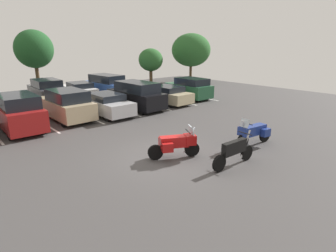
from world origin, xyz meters
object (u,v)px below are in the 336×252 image
at_px(motorcycle_second, 253,132).
at_px(car_black, 136,95).
at_px(motorcycle_touring, 176,143).
at_px(car_far_blue, 106,85).
at_px(car_green, 189,88).
at_px(car_far_white, 79,91).
at_px(car_silver, 105,104).
at_px(car_far_charcoal, 47,92).
at_px(car_tan, 66,105).
at_px(car_red, 18,113).
at_px(car_champagne, 165,94).
at_px(motorcycle_third, 234,151).

height_order(motorcycle_second, car_black, car_black).
height_order(motorcycle_touring, car_far_blue, car_far_blue).
relative_size(car_green, car_far_white, 0.89).
bearing_deg(car_silver, car_far_blue, 60.37).
relative_size(motorcycle_second, car_far_white, 0.46).
relative_size(motorcycle_second, car_green, 0.52).
bearing_deg(motorcycle_second, car_far_charcoal, 103.59).
distance_m(car_tan, car_black, 5.02).
distance_m(car_red, car_far_charcoal, 7.29).
height_order(car_far_white, car_far_blue, car_far_blue).
relative_size(car_green, car_far_blue, 0.87).
distance_m(motorcycle_touring, car_champagne, 11.24).
relative_size(car_tan, car_green, 1.10).
bearing_deg(car_far_charcoal, car_far_white, 2.38).
height_order(car_champagne, car_far_charcoal, car_far_charcoal).
relative_size(motorcycle_third, car_black, 0.47).
bearing_deg(car_champagne, car_red, -178.58).
bearing_deg(car_black, motorcycle_third, -105.17).
relative_size(motorcycle_third, car_champagne, 0.47).
distance_m(motorcycle_touring, car_tan, 9.10).
bearing_deg(motorcycle_third, car_red, 115.15).
bearing_deg(car_silver, car_champagne, 2.80).
distance_m(motorcycle_second, car_far_blue, 16.35).
relative_size(motorcycle_touring, car_champagne, 0.41).
bearing_deg(motorcycle_second, motorcycle_third, -163.17).
xyz_separation_m(motorcycle_touring, car_red, (-3.80, 8.54, 0.35)).
bearing_deg(car_red, car_far_white, 45.63).
distance_m(motorcycle_second, car_green, 11.87).
bearing_deg(car_far_white, motorcycle_third, -94.44).
height_order(car_red, car_far_blue, car_red).
bearing_deg(car_champagne, motorcycle_third, -118.18).
relative_size(car_far_charcoal, car_far_white, 0.92).
bearing_deg(car_far_charcoal, car_silver, -75.27).
bearing_deg(motorcycle_second, car_tan, 114.35).
bearing_deg(motorcycle_third, car_far_blue, 76.80).
distance_m(motorcycle_second, car_far_white, 16.29).
bearing_deg(car_tan, car_red, -169.90).
height_order(car_green, car_far_charcoal, car_far_charcoal).
height_order(car_red, car_green, car_red).
distance_m(car_red, car_tan, 2.90).
xyz_separation_m(car_far_charcoal, car_far_blue, (5.34, 0.15, 0.00)).
distance_m(car_green, car_far_white, 9.52).
bearing_deg(motorcycle_third, car_champagne, 61.82).
distance_m(car_silver, car_far_white, 6.51).
bearing_deg(car_far_charcoal, car_black, -55.86).
bearing_deg(car_champagne, car_far_blue, 106.30).
height_order(motorcycle_third, car_champagne, car_champagne).
xyz_separation_m(motorcycle_third, car_far_white, (1.32, 17.01, 0.15)).
xyz_separation_m(motorcycle_third, car_green, (8.66, 10.95, 0.30)).
xyz_separation_m(car_far_white, car_far_blue, (2.68, 0.04, 0.22)).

